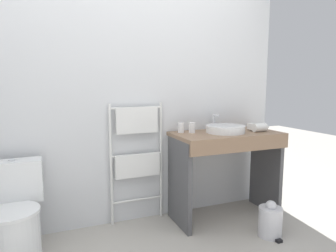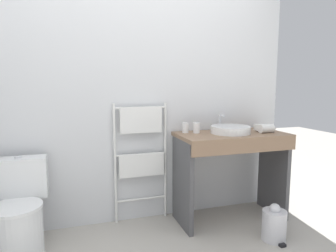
{
  "view_description": "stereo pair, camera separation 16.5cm",
  "coord_description": "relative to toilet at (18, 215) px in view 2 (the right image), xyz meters",
  "views": [
    {
      "loc": [
        -0.79,
        -1.36,
        1.29
      ],
      "look_at": [
        0.06,
        0.71,
        0.98
      ],
      "focal_mm": 32.0,
      "sensor_mm": 36.0,
      "label": 1
    },
    {
      "loc": [
        -0.63,
        -1.42,
        1.29
      ],
      "look_at": [
        0.06,
        0.71,
        0.98
      ],
      "focal_mm": 32.0,
      "sensor_mm": 36.0,
      "label": 2
    }
  ],
  "objects": [
    {
      "name": "cup_near_edge",
      "position": [
        1.53,
        0.15,
        0.58
      ],
      "size": [
        0.06,
        0.06,
        0.1
      ],
      "color": "white",
      "rests_on": "vanity_counter"
    },
    {
      "name": "faucet",
      "position": [
        1.82,
        0.24,
        0.63
      ],
      "size": [
        0.02,
        0.1,
        0.16
      ],
      "color": "silver",
      "rests_on": "vanity_counter"
    },
    {
      "name": "sink_basin",
      "position": [
        1.82,
        0.04,
        0.57
      ],
      "size": [
        0.37,
        0.37,
        0.07
      ],
      "color": "white",
      "rests_on": "vanity_counter"
    },
    {
      "name": "towel_radiator",
      "position": [
        1.02,
        0.27,
        0.41
      ],
      "size": [
        0.51,
        0.06,
        1.12
      ],
      "color": "white",
      "rests_on": "ground_plane"
    },
    {
      "name": "wall_back",
      "position": [
        1.05,
        0.38,
        0.92
      ],
      "size": [
        2.93,
        0.12,
        2.45
      ],
      "primitive_type": "cube",
      "color": "silver",
      "rests_on": "ground_plane"
    },
    {
      "name": "vanity_counter",
      "position": [
        1.84,
        0.03,
        0.27
      ],
      "size": [
        1.01,
        0.53,
        0.84
      ],
      "color": "#84664C",
      "rests_on": "ground_plane"
    },
    {
      "name": "hair_dryer",
      "position": [
        2.17,
        -0.03,
        0.57
      ],
      "size": [
        0.18,
        0.17,
        0.08
      ],
      "color": "white",
      "rests_on": "vanity_counter"
    },
    {
      "name": "cup_near_wall",
      "position": [
        1.43,
        0.2,
        0.58
      ],
      "size": [
        0.06,
        0.06,
        0.09
      ],
      "color": "white",
      "rests_on": "vanity_counter"
    },
    {
      "name": "trash_bin",
      "position": [
        1.99,
        -0.43,
        -0.17
      ],
      "size": [
        0.2,
        0.23,
        0.32
      ],
      "color": "silver",
      "rests_on": "ground_plane"
    },
    {
      "name": "toilet",
      "position": [
        0.0,
        0.0,
        0.0
      ],
      "size": [
        0.42,
        0.52,
        0.72
      ],
      "color": "white",
      "rests_on": "ground_plane"
    }
  ]
}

